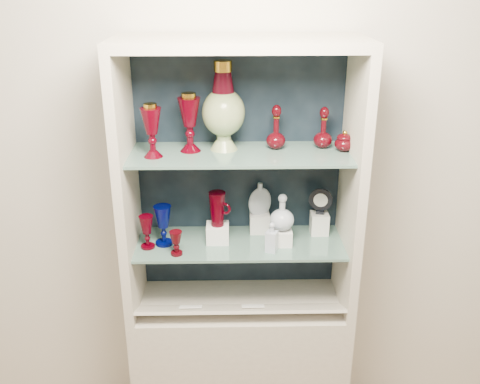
{
  "coord_description": "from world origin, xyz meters",
  "views": [
    {
      "loc": [
        -0.04,
        -0.58,
        2.17
      ],
      "look_at": [
        0.0,
        1.53,
        1.3
      ],
      "focal_mm": 40.0,
      "sensor_mm": 36.0,
      "label": 1
    }
  ],
  "objects_px": {
    "cameo_medallion": "(321,201)",
    "enamel_urn": "(223,106)",
    "pedestal_lamp_left": "(152,131)",
    "flat_flask": "(260,198)",
    "clear_round_decanter": "(282,213)",
    "lidded_bowl": "(344,141)",
    "clear_square_bottle": "(272,237)",
    "ruby_goblet_small": "(176,243)",
    "ruby_decanter_a": "(276,124)",
    "cobalt_goblet": "(163,225)",
    "ruby_decanter_b": "(324,126)",
    "pedestal_lamp_right": "(190,123)",
    "ruby_pitcher": "(217,209)",
    "ruby_goblet_tall": "(147,232)"
  },
  "relations": [
    {
      "from": "ruby_goblet_tall",
      "to": "flat_flask",
      "type": "xyz_separation_m",
      "value": [
        0.5,
        0.15,
        0.09
      ]
    },
    {
      "from": "pedestal_lamp_left",
      "to": "flat_flask",
      "type": "bearing_deg",
      "value": 18.37
    },
    {
      "from": "pedestal_lamp_left",
      "to": "cobalt_goblet",
      "type": "xyz_separation_m",
      "value": [
        0.02,
        0.03,
        -0.44
      ]
    },
    {
      "from": "clear_round_decanter",
      "to": "cameo_medallion",
      "type": "xyz_separation_m",
      "value": [
        0.18,
        0.1,
        0.01
      ]
    },
    {
      "from": "pedestal_lamp_right",
      "to": "enamel_urn",
      "type": "height_order",
      "value": "enamel_urn"
    },
    {
      "from": "ruby_decanter_b",
      "to": "clear_round_decanter",
      "type": "relative_size",
      "value": 1.18
    },
    {
      "from": "ruby_goblet_small",
      "to": "pedestal_lamp_left",
      "type": "bearing_deg",
      "value": 140.77
    },
    {
      "from": "cameo_medallion",
      "to": "pedestal_lamp_right",
      "type": "bearing_deg",
      "value": -161.83
    },
    {
      "from": "enamel_urn",
      "to": "cameo_medallion",
      "type": "distance_m",
      "value": 0.62
    },
    {
      "from": "pedestal_lamp_left",
      "to": "lidded_bowl",
      "type": "height_order",
      "value": "pedestal_lamp_left"
    },
    {
      "from": "clear_square_bottle",
      "to": "ruby_decanter_a",
      "type": "bearing_deg",
      "value": 82.19
    },
    {
      "from": "pedestal_lamp_left",
      "to": "ruby_goblet_small",
      "type": "height_order",
      "value": "pedestal_lamp_left"
    },
    {
      "from": "clear_square_bottle",
      "to": "ruby_pitcher",
      "type": "bearing_deg",
      "value": 157.2
    },
    {
      "from": "ruby_pitcher",
      "to": "lidded_bowl",
      "type": "bearing_deg",
      "value": 24.0
    },
    {
      "from": "pedestal_lamp_left",
      "to": "ruby_goblet_small",
      "type": "distance_m",
      "value": 0.49
    },
    {
      "from": "pedestal_lamp_left",
      "to": "lidded_bowl",
      "type": "relative_size",
      "value": 2.41
    },
    {
      "from": "ruby_decanter_a",
      "to": "clear_round_decanter",
      "type": "relative_size",
      "value": 1.33
    },
    {
      "from": "flat_flask",
      "to": "pedestal_lamp_left",
      "type": "bearing_deg",
      "value": 179.21
    },
    {
      "from": "pedestal_lamp_right",
      "to": "enamel_urn",
      "type": "distance_m",
      "value": 0.16
    },
    {
      "from": "clear_round_decanter",
      "to": "lidded_bowl",
      "type": "bearing_deg",
      "value": 8.47
    },
    {
      "from": "clear_round_decanter",
      "to": "cobalt_goblet",
      "type": "bearing_deg",
      "value": 179.1
    },
    {
      "from": "cobalt_goblet",
      "to": "clear_round_decanter",
      "type": "xyz_separation_m",
      "value": [
        0.52,
        -0.01,
        0.06
      ]
    },
    {
      "from": "pedestal_lamp_left",
      "to": "lidded_bowl",
      "type": "distance_m",
      "value": 0.8
    },
    {
      "from": "ruby_pitcher",
      "to": "clear_square_bottle",
      "type": "xyz_separation_m",
      "value": [
        0.23,
        -0.1,
        -0.09
      ]
    },
    {
      "from": "pedestal_lamp_right",
      "to": "clear_round_decanter",
      "type": "relative_size",
      "value": 1.54
    },
    {
      "from": "cameo_medallion",
      "to": "ruby_pitcher",
      "type": "bearing_deg",
      "value": -158.22
    },
    {
      "from": "cobalt_goblet",
      "to": "clear_round_decanter",
      "type": "bearing_deg",
      "value": -0.9
    },
    {
      "from": "pedestal_lamp_left",
      "to": "clear_square_bottle",
      "type": "relative_size",
      "value": 1.63
    },
    {
      "from": "ruby_decanter_a",
      "to": "cameo_medallion",
      "type": "relative_size",
      "value": 1.7
    },
    {
      "from": "clear_square_bottle",
      "to": "flat_flask",
      "type": "distance_m",
      "value": 0.22
    },
    {
      "from": "enamel_urn",
      "to": "cameo_medallion",
      "type": "xyz_separation_m",
      "value": [
        0.44,
        0.03,
        -0.44
      ]
    },
    {
      "from": "enamel_urn",
      "to": "lidded_bowl",
      "type": "xyz_separation_m",
      "value": [
        0.51,
        -0.04,
        -0.14
      ]
    },
    {
      "from": "ruby_goblet_small",
      "to": "clear_round_decanter",
      "type": "relative_size",
      "value": 0.68
    },
    {
      "from": "clear_round_decanter",
      "to": "pedestal_lamp_right",
      "type": "bearing_deg",
      "value": 172.31
    },
    {
      "from": "cameo_medallion",
      "to": "enamel_urn",
      "type": "bearing_deg",
      "value": -163.08
    },
    {
      "from": "pedestal_lamp_right",
      "to": "lidded_bowl",
      "type": "height_order",
      "value": "pedestal_lamp_right"
    },
    {
      "from": "ruby_decanter_b",
      "to": "cobalt_goblet",
      "type": "xyz_separation_m",
      "value": [
        -0.69,
        -0.08,
        -0.42
      ]
    },
    {
      "from": "ruby_decanter_a",
      "to": "clear_round_decanter",
      "type": "bearing_deg",
      "value": -69.12
    },
    {
      "from": "pedestal_lamp_right",
      "to": "ruby_decanter_b",
      "type": "distance_m",
      "value": 0.57
    },
    {
      "from": "clear_square_bottle",
      "to": "cameo_medallion",
      "type": "bearing_deg",
      "value": 35.82
    },
    {
      "from": "ruby_decanter_b",
      "to": "clear_square_bottle",
      "type": "height_order",
      "value": "ruby_decanter_b"
    },
    {
      "from": "cameo_medallion",
      "to": "ruby_goblet_small",
      "type": "bearing_deg",
      "value": -150.17
    },
    {
      "from": "lidded_bowl",
      "to": "cameo_medallion",
      "type": "bearing_deg",
      "value": 138.69
    },
    {
      "from": "ruby_goblet_tall",
      "to": "ruby_goblet_small",
      "type": "bearing_deg",
      "value": -26.53
    },
    {
      "from": "pedestal_lamp_left",
      "to": "clear_square_bottle",
      "type": "xyz_separation_m",
      "value": [
        0.49,
        -0.05,
        -0.46
      ]
    },
    {
      "from": "ruby_goblet_tall",
      "to": "ruby_goblet_small",
      "type": "distance_m",
      "value": 0.15
    },
    {
      "from": "pedestal_lamp_right",
      "to": "ruby_pitcher",
      "type": "distance_m",
      "value": 0.4
    },
    {
      "from": "enamel_urn",
      "to": "flat_flask",
      "type": "height_order",
      "value": "enamel_urn"
    },
    {
      "from": "pedestal_lamp_left",
      "to": "flat_flask",
      "type": "xyz_separation_m",
      "value": [
        0.45,
        0.15,
        -0.36
      ]
    },
    {
      "from": "cobalt_goblet",
      "to": "cameo_medallion",
      "type": "distance_m",
      "value": 0.71
    }
  ]
}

